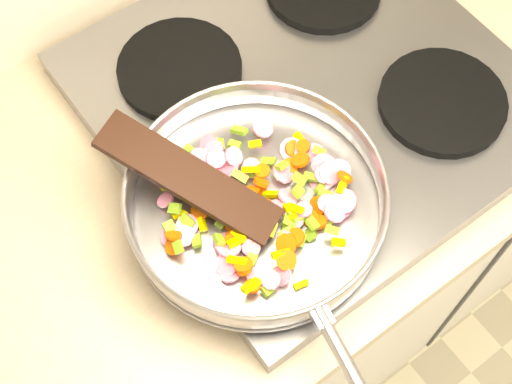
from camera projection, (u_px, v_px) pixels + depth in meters
cooktop at (308, 96)px, 1.09m from camera, size 0.60×0.60×0.04m
grate_fl at (292, 202)px, 0.97m from camera, size 0.19×0.19×0.02m
grate_fr at (442, 102)px, 1.05m from camera, size 0.19×0.19×0.02m
grate_bl at (180, 69)px, 1.08m from camera, size 0.19×0.19×0.02m
saute_pan at (257, 200)px, 0.93m from camera, size 0.38×0.55×0.06m
vegetable_heap at (257, 203)px, 0.94m from camera, size 0.28×0.27×0.05m
wooden_spatula at (189, 178)px, 0.92m from camera, size 0.16×0.25×0.08m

